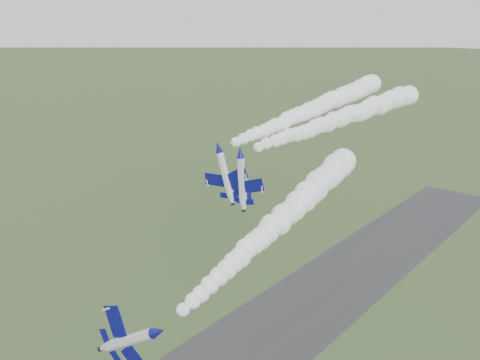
% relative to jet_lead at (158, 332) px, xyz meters
% --- Properties ---
extents(runway, '(24.00, 260.00, 0.04)m').
position_rel_jet_lead_xyz_m(runway, '(-15.25, 36.35, -29.61)').
color(runway, '#313134').
rests_on(runway, ground).
extents(jet_lead, '(5.56, 12.34, 8.91)m').
position_rel_jet_lead_xyz_m(jet_lead, '(0.00, 0.00, 0.00)').
color(jet_lead, silver).
extents(smoke_trail_jet_lead, '(21.21, 70.77, 5.97)m').
position_rel_jet_lead_xyz_m(smoke_trail_jet_lead, '(-7.26, 37.39, 2.10)').
color(smoke_trail_jet_lead, white).
extents(jet_pair_left, '(9.01, 11.29, 3.61)m').
position_rel_jet_lead_xyz_m(jet_pair_left, '(-15.48, 28.57, 15.01)').
color(jet_pair_left, silver).
extents(smoke_trail_jet_pair_left, '(8.70, 66.77, 4.99)m').
position_rel_jet_lead_xyz_m(smoke_trail_jet_pair_left, '(-18.07, 64.29, 16.66)').
color(smoke_trail_jet_pair_left, white).
extents(jet_pair_right, '(9.35, 11.28, 2.82)m').
position_rel_jet_lead_xyz_m(jet_pair_right, '(-10.89, 28.81, 14.86)').
color(jet_pair_right, silver).
extents(smoke_trail_jet_pair_right, '(6.53, 64.98, 4.89)m').
position_rel_jet_lead_xyz_m(smoke_trail_jet_pair_right, '(-10.16, 63.82, 15.85)').
color(smoke_trail_jet_pair_right, white).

